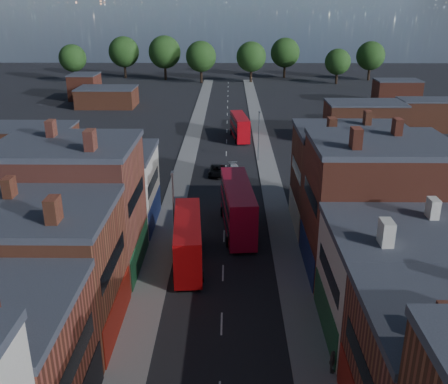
{
  "coord_description": "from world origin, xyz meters",
  "views": [
    {
      "loc": [
        0.6,
        -17.53,
        24.07
      ],
      "look_at": [
        0.0,
        32.1,
        5.17
      ],
      "focal_mm": 40.0,
      "sensor_mm": 36.0,
      "label": 1
    }
  ],
  "objects_px": {
    "bus_1": "(238,206)",
    "bus_2": "(240,126)",
    "bus_0": "(188,240)",
    "ped_3": "(332,362)",
    "car_2": "(217,171)",
    "car_3": "(234,169)"
  },
  "relations": [
    {
      "from": "bus_1",
      "to": "bus_2",
      "type": "distance_m",
      "value": 40.3
    },
    {
      "from": "bus_0",
      "to": "bus_1",
      "type": "relative_size",
      "value": 0.87
    },
    {
      "from": "bus_1",
      "to": "ped_3",
      "type": "bearing_deg",
      "value": -80.09
    },
    {
      "from": "car_2",
      "to": "ped_3",
      "type": "height_order",
      "value": "ped_3"
    },
    {
      "from": "car_3",
      "to": "ped_3",
      "type": "bearing_deg",
      "value": -85.83
    },
    {
      "from": "car_2",
      "to": "ped_3",
      "type": "distance_m",
      "value": 43.36
    },
    {
      "from": "bus_1",
      "to": "car_3",
      "type": "relative_size",
      "value": 3.23
    },
    {
      "from": "bus_2",
      "to": "car_3",
      "type": "xyz_separation_m",
      "value": [
        -1.24,
        -19.84,
        -1.83
      ]
    },
    {
      "from": "bus_0",
      "to": "car_3",
      "type": "bearing_deg",
      "value": 76.23
    },
    {
      "from": "bus_2",
      "to": "car_3",
      "type": "distance_m",
      "value": 19.97
    },
    {
      "from": "car_3",
      "to": "ped_3",
      "type": "relative_size",
      "value": 2.26
    },
    {
      "from": "bus_1",
      "to": "car_2",
      "type": "relative_size",
      "value": 2.67
    },
    {
      "from": "car_3",
      "to": "bus_0",
      "type": "bearing_deg",
      "value": -103.61
    },
    {
      "from": "bus_1",
      "to": "bus_2",
      "type": "xyz_separation_m",
      "value": [
        0.94,
        40.28,
        -0.53
      ]
    },
    {
      "from": "bus_0",
      "to": "car_3",
      "type": "height_order",
      "value": "bus_0"
    },
    {
      "from": "ped_3",
      "to": "bus_2",
      "type": "bearing_deg",
      "value": 18.04
    },
    {
      "from": "bus_1",
      "to": "ped_3",
      "type": "distance_m",
      "value": 24.12
    },
    {
      "from": "bus_2",
      "to": "ped_3",
      "type": "bearing_deg",
      "value": -92.43
    },
    {
      "from": "bus_2",
      "to": "car_2",
      "type": "xyz_separation_m",
      "value": [
        -3.77,
        -21.11,
        -1.74
      ]
    },
    {
      "from": "ped_3",
      "to": "bus_1",
      "type": "bearing_deg",
      "value": 28.25
    },
    {
      "from": "bus_1",
      "to": "car_2",
      "type": "distance_m",
      "value": 19.52
    },
    {
      "from": "car_2",
      "to": "ped_3",
      "type": "relative_size",
      "value": 2.73
    }
  ]
}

